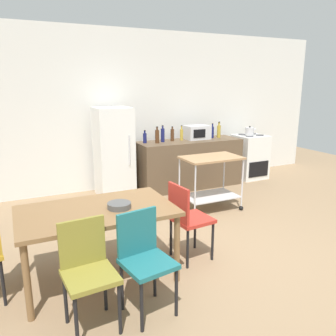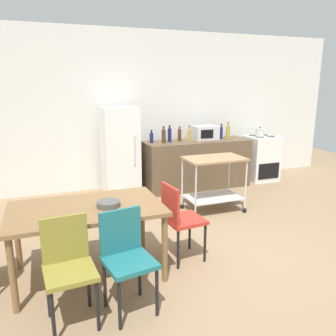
% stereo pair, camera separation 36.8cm
% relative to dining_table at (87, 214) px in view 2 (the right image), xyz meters
% --- Properties ---
extents(ground_plane, '(12.00, 12.00, 0.00)m').
position_rel_dining_table_xyz_m(ground_plane, '(1.47, -0.19, -0.67)').
color(ground_plane, '#8C7051').
extents(back_wall, '(8.40, 0.12, 2.90)m').
position_rel_dining_table_xyz_m(back_wall, '(1.47, 3.01, 0.78)').
color(back_wall, silver).
rests_on(back_wall, ground_plane).
extents(kitchen_counter, '(2.00, 0.64, 0.90)m').
position_rel_dining_table_xyz_m(kitchen_counter, '(2.37, 2.41, -0.22)').
color(kitchen_counter, brown).
rests_on(kitchen_counter, ground_plane).
extents(dining_table, '(1.50, 0.90, 0.75)m').
position_rel_dining_table_xyz_m(dining_table, '(0.00, 0.00, 0.00)').
color(dining_table, brown).
rests_on(dining_table, ground_plane).
extents(chair_red, '(0.44, 0.44, 0.89)m').
position_rel_dining_table_xyz_m(chair_red, '(0.99, -0.05, -0.15)').
color(chair_red, '#B72D23').
rests_on(chair_red, ground_plane).
extents(chair_olive, '(0.43, 0.43, 0.89)m').
position_rel_dining_table_xyz_m(chair_olive, '(-0.24, -0.65, -0.15)').
color(chair_olive, olive).
rests_on(chair_olive, ground_plane).
extents(chair_teal, '(0.46, 0.46, 0.89)m').
position_rel_dining_table_xyz_m(chair_teal, '(0.24, -0.66, -0.15)').
color(chair_teal, '#1E666B').
rests_on(chair_teal, ground_plane).
extents(stove_oven, '(0.60, 0.61, 0.92)m').
position_rel_dining_table_xyz_m(stove_oven, '(3.82, 2.43, -0.22)').
color(stove_oven, white).
rests_on(stove_oven, ground_plane).
extents(refrigerator, '(0.60, 0.63, 1.55)m').
position_rel_dining_table_xyz_m(refrigerator, '(0.92, 2.51, 0.10)').
color(refrigerator, white).
rests_on(refrigerator, ground_plane).
extents(kitchen_cart, '(0.91, 0.57, 0.85)m').
position_rel_dining_table_xyz_m(kitchen_cart, '(2.07, 1.18, -0.10)').
color(kitchen_cart, '#A37A51').
rests_on(kitchen_cart, ground_plane).
extents(bottle_soda, '(0.07, 0.07, 0.23)m').
position_rel_dining_table_xyz_m(bottle_soda, '(1.50, 2.51, 0.32)').
color(bottle_soda, navy).
rests_on(bottle_soda, kitchen_counter).
extents(bottle_vinegar, '(0.07, 0.07, 0.30)m').
position_rel_dining_table_xyz_m(bottle_vinegar, '(1.69, 2.39, 0.36)').
color(bottle_vinegar, '#4C2D19').
rests_on(bottle_vinegar, kitchen_counter).
extents(bottle_sparkling_water, '(0.07, 0.07, 0.30)m').
position_rel_dining_table_xyz_m(bottle_sparkling_water, '(1.84, 2.47, 0.36)').
color(bottle_sparkling_water, navy).
rests_on(bottle_sparkling_water, kitchen_counter).
extents(bottle_wine, '(0.07, 0.07, 0.27)m').
position_rel_dining_table_xyz_m(bottle_wine, '(2.05, 2.50, 0.35)').
color(bottle_wine, '#4C2D19').
rests_on(bottle_wine, kitchen_counter).
extents(bottle_olive_oil, '(0.06, 0.06, 0.28)m').
position_rel_dining_table_xyz_m(bottle_olive_oil, '(2.24, 2.49, 0.34)').
color(bottle_olive_oil, gold).
rests_on(bottle_olive_oil, kitchen_counter).
extents(microwave, '(0.46, 0.35, 0.26)m').
position_rel_dining_table_xyz_m(microwave, '(2.57, 2.50, 0.36)').
color(microwave, silver).
rests_on(microwave, kitchen_counter).
extents(bottle_soy_sauce, '(0.06, 0.06, 0.29)m').
position_rel_dining_table_xyz_m(bottle_soy_sauce, '(2.91, 2.48, 0.35)').
color(bottle_soy_sauce, navy).
rests_on(bottle_soy_sauce, kitchen_counter).
extents(bottle_sesame_oil, '(0.07, 0.07, 0.31)m').
position_rel_dining_table_xyz_m(bottle_sesame_oil, '(3.06, 2.47, 0.36)').
color(bottle_sesame_oil, gold).
rests_on(bottle_sesame_oil, kitchen_counter).
extents(fruit_bowl, '(0.23, 0.23, 0.06)m').
position_rel_dining_table_xyz_m(fruit_bowl, '(0.21, -0.07, 0.11)').
color(fruit_bowl, '#4C4C4C').
rests_on(fruit_bowl, dining_table).
extents(kettle, '(0.24, 0.17, 0.19)m').
position_rel_dining_table_xyz_m(kettle, '(3.70, 2.33, 0.33)').
color(kettle, silver).
rests_on(kettle, stove_oven).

